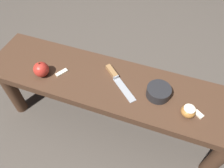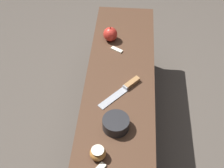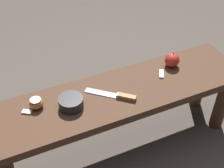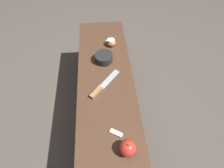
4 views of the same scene
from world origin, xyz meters
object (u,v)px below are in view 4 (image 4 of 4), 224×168
object	(u,v)px
apple_whole	(128,148)
wooden_bench	(107,98)
apple_cut	(111,42)
bowl	(104,58)
knife	(101,88)

from	to	relation	value
apple_whole	wooden_bench	bearing A→B (deg)	-168.19
apple_cut	bowl	world-z (taller)	bowl
apple_whole	apple_cut	size ratio (longest dim) A/B	1.36
wooden_bench	bowl	size ratio (longest dim) A/B	11.66
wooden_bench	apple_whole	size ratio (longest dim) A/B	15.25
apple_cut	bowl	distance (m)	0.15
knife	bowl	size ratio (longest dim) A/B	1.83
knife	bowl	world-z (taller)	bowl
bowl	apple_cut	bearing A→B (deg)	157.79
apple_cut	knife	bearing A→B (deg)	-13.91
bowl	knife	bearing A→B (deg)	-8.13
wooden_bench	apple_whole	world-z (taller)	apple_whole
wooden_bench	knife	bearing A→B (deg)	-118.07
knife	bowl	bearing A→B (deg)	33.07
knife	wooden_bench	bearing A→B (deg)	-76.87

